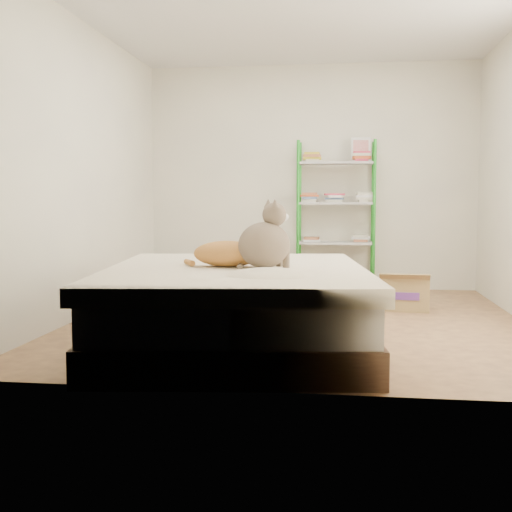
% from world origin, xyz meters
% --- Properties ---
extents(room, '(3.81, 4.21, 2.61)m').
position_xyz_m(room, '(0.00, 0.00, 1.30)').
color(room, '#AD8251').
rests_on(room, ground).
extents(bed, '(2.03, 2.42, 0.57)m').
position_xyz_m(bed, '(-0.37, -1.05, 0.28)').
color(bed, '#4D3725').
rests_on(bed, ground).
extents(orange_cat, '(0.58, 0.32, 0.23)m').
position_xyz_m(orange_cat, '(-0.43, -1.04, 0.68)').
color(orange_cat, '#CD7F42').
rests_on(orange_cat, bed).
extents(grey_cat, '(0.52, 0.50, 0.46)m').
position_xyz_m(grey_cat, '(-0.16, -1.09, 0.80)').
color(grey_cat, '#776855').
rests_on(grey_cat, bed).
extents(shelf_unit, '(0.88, 0.36, 1.74)m').
position_xyz_m(shelf_unit, '(0.31, 1.88, 0.81)').
color(shelf_unit, '#249328').
rests_on(shelf_unit, ground).
extents(cardboard_box, '(0.49, 0.47, 0.37)m').
position_xyz_m(cardboard_box, '(0.96, 0.69, 0.16)').
color(cardboard_box, '#927C52').
rests_on(cardboard_box, ground).
extents(white_bin, '(0.41, 0.38, 0.38)m').
position_xyz_m(white_bin, '(-1.65, 1.66, 0.19)').
color(white_bin, white).
rests_on(white_bin, ground).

